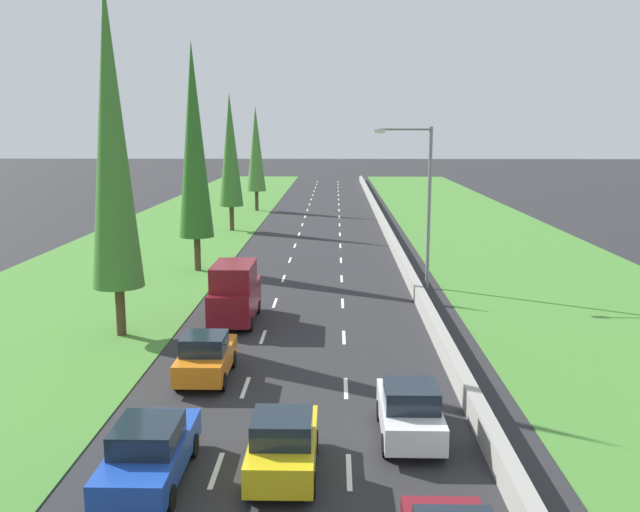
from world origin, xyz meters
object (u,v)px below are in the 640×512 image
Objects in this scene: poplar_tree_fifth at (256,149)px; blue_sedan_left_lane at (149,452)px; poplar_tree_third at (194,141)px; poplar_tree_second at (111,137)px; maroon_van_left_lane at (235,293)px; poplar_tree_fourth at (230,150)px; white_hatchback_right_lane at (410,411)px; street_light_mast at (423,196)px; orange_hatchback_left_lane_third at (206,357)px; yellow_hatchback_centre_lane at (283,444)px.

blue_sedan_left_lane is at bearing -86.21° from poplar_tree_fifth.
blue_sedan_left_lane is 28.09m from poplar_tree_third.
poplar_tree_second reaches higher than blue_sedan_left_lane.
maroon_van_left_lane is 0.41× the size of poplar_tree_fourth.
street_light_mast is at bearing 82.26° from white_hatchback_right_lane.
maroon_van_left_lane is 14.21m from poplar_tree_third.
white_hatchback_right_lane is at bearing 21.41° from blue_sedan_left_lane.
poplar_tree_second is 47.21m from poplar_tree_fifth.
orange_hatchback_left_lane_third reaches higher than blue_sedan_left_lane.
maroon_van_left_lane is 8.81m from poplar_tree_second.
poplar_tree_second is at bearing -90.77° from poplar_tree_fifth.
blue_sedan_left_lane is at bearing -172.16° from yellow_hatchback_centre_lane.
poplar_tree_third is at bearing 114.28° from white_hatchback_right_lane.
white_hatchback_right_lane is 0.26× the size of poplar_tree_second.
poplar_tree_third reaches higher than orange_hatchback_left_lane_third.
street_light_mast is at bearing -70.25° from poplar_tree_fifth.
yellow_hatchback_centre_lane is 1.00× the size of orange_hatchback_left_lane_third.
poplar_tree_second is (-11.47, 10.02, 7.69)m from white_hatchback_right_lane.
blue_sedan_left_lane is 7.45m from orange_hatchback_left_lane_third.
yellow_hatchback_centre_lane is at bearing -147.53° from white_hatchback_right_lane.
orange_hatchback_left_lane_third is 0.28× the size of poplar_tree_third.
poplar_tree_fifth is (0.05, 33.06, -1.41)m from poplar_tree_third.
white_hatchback_right_lane is at bearing -41.14° from poplar_tree_second.
white_hatchback_right_lane and yellow_hatchback_centre_lane have the same top height.
street_light_mast is (9.53, 22.29, 4.42)m from blue_sedan_left_lane.
white_hatchback_right_lane is 4.15m from yellow_hatchback_centre_lane.
yellow_hatchback_centre_lane is at bearing 7.84° from blue_sedan_left_lane.
poplar_tree_fourth reaches higher than street_light_mast.
poplar_tree_fifth reaches higher than white_hatchback_right_lane.
blue_sedan_left_lane is 24.64m from street_light_mast.
white_hatchback_right_lane is 0.80× the size of maroon_van_left_lane.
yellow_hatchback_centre_lane is 0.26× the size of poplar_tree_second.
poplar_tree_fifth is at bearing 100.73° from white_hatchback_right_lane.
poplar_tree_third is 17.86m from poplar_tree_fourth.
poplar_tree_second is (-4.67, 5.26, 7.69)m from orange_hatchback_left_lane_third.
street_light_mast is at bearing 57.49° from orange_hatchback_left_lane_third.
maroon_van_left_lane reaches higher than blue_sedan_left_lane.
street_light_mast reaches higher than maroon_van_left_lane.
poplar_tree_third reaches higher than street_light_mast.
poplar_tree_second is 17.39m from street_light_mast.
maroon_van_left_lane reaches higher than orange_hatchback_left_lane_third.
blue_sedan_left_lane is at bearing -70.09° from poplar_tree_second.
poplar_tree_third is (-4.02, 26.82, 7.32)m from blue_sedan_left_lane.
white_hatchback_right_lane is 7.37m from blue_sedan_left_lane.
blue_sedan_left_lane is 3.39m from yellow_hatchback_centre_lane.
poplar_tree_third reaches higher than poplar_tree_fifth.
white_hatchback_right_lane is 8.30m from orange_hatchback_left_lane_third.
street_light_mast is at bearing 66.85° from blue_sedan_left_lane.
poplar_tree_fifth is at bearing 88.12° from poplar_tree_fourth.
poplar_tree_fourth is at bearing 91.44° from poplar_tree_third.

